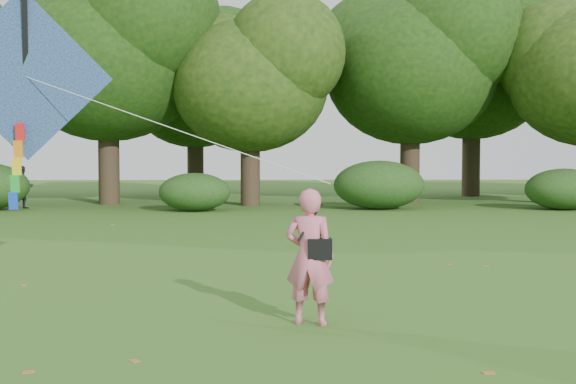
{
  "coord_description": "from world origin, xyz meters",
  "views": [
    {
      "loc": [
        -1.27,
        -9.7,
        2.11
      ],
      "look_at": [
        -0.95,
        2.0,
        1.5
      ],
      "focal_mm": 45.0,
      "sensor_mm": 36.0,
      "label": 1
    }
  ],
  "objects": [
    {
      "name": "fallen_leaves",
      "position": [
        -0.27,
        2.03,
        0.01
      ],
      "size": [
        12.04,
        15.98,
        0.01
      ],
      "color": "#996329",
      "rests_on": "ground"
    },
    {
      "name": "bystander_left",
      "position": [
        -10.78,
        18.46,
        0.83
      ],
      "size": [
        1.01,
        0.94,
        1.66
      ],
      "primitive_type": "imported",
      "rotation": [
        0.0,
        0.0,
        0.5
      ],
      "color": "#22232E",
      "rests_on": "ground"
    },
    {
      "name": "flying_kite",
      "position": [
        -4.88,
        1.22,
        3.23
      ],
      "size": [
        5.65,
        2.49,
        3.24
      ],
      "color": "#2543A2",
      "rests_on": "ground"
    },
    {
      "name": "ground",
      "position": [
        0.0,
        0.0,
        0.0
      ],
      "size": [
        100.0,
        100.0,
        0.0
      ],
      "primitive_type": "plane",
      "color": "#265114",
      "rests_on": "ground"
    },
    {
      "name": "man_kite_flyer",
      "position": [
        -0.76,
        -0.84,
        0.85
      ],
      "size": [
        0.71,
        0.56,
        1.69
      ],
      "primitive_type": "imported",
      "rotation": [
        0.0,
        0.0,
        2.86
      ],
      "color": "#D5647F",
      "rests_on": "ground"
    },
    {
      "name": "tree_line",
      "position": [
        1.67,
        22.88,
        5.6
      ],
      "size": [
        54.7,
        15.3,
        9.48
      ],
      "color": "#3A2D1E",
      "rests_on": "ground"
    },
    {
      "name": "crossbody_bag",
      "position": [
        -0.64,
        -0.87,
        0.96
      ],
      "size": [
        0.43,
        0.2,
        0.69
      ],
      "color": "black",
      "rests_on": "ground"
    },
    {
      "name": "shrub_band",
      "position": [
        -0.72,
        17.6,
        0.86
      ],
      "size": [
        39.15,
        3.22,
        1.88
      ],
      "color": "#264919",
      "rests_on": "ground"
    }
  ]
}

